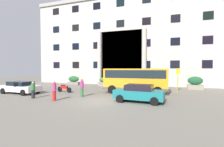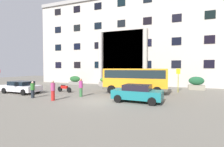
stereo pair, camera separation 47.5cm
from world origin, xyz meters
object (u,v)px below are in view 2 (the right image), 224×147
(hedge_planter_entrance_left, at_px, (149,83))
(parked_compact_extra, at_px, (137,93))
(hedge_planter_west, at_px, (75,80))
(pedestrian_child_trailing, at_px, (33,90))
(white_taxi_kerbside, at_px, (21,87))
(scooter_by_planter, at_px, (64,88))
(pedestrian_man_red_shirt, at_px, (53,90))
(pedestrian_man_crossing, at_px, (81,88))
(bus_stop_sign, at_px, (178,78))
(hedge_planter_entrance_right, at_px, (106,82))
(orange_minibus, at_px, (135,78))
(hedge_planter_far_east, at_px, (196,84))

(hedge_planter_entrance_left, bearing_deg, parked_compact_extra, -87.15)
(hedge_planter_west, height_order, parked_compact_extra, same)
(parked_compact_extra, xyz_separation_m, pedestrian_child_trailing, (-9.34, -1.68, 0.03))
(white_taxi_kerbside, xyz_separation_m, scooter_by_planter, (3.87, 2.31, -0.22))
(pedestrian_man_red_shirt, distance_m, pedestrian_man_crossing, 2.74)
(hedge_planter_west, distance_m, pedestrian_child_trailing, 12.00)
(bus_stop_sign, xyz_separation_m, pedestrian_man_red_shirt, (-9.99, -8.80, -0.79))
(white_taxi_kerbside, relative_size, pedestrian_man_red_shirt, 2.64)
(hedge_planter_west, bearing_deg, bus_stop_sign, -11.15)
(hedge_planter_entrance_right, bearing_deg, scooter_by_planter, -106.62)
(orange_minibus, bearing_deg, white_taxi_kerbside, -162.24)
(hedge_planter_entrance_right, height_order, parked_compact_extra, parked_compact_extra)
(bus_stop_sign, xyz_separation_m, scooter_by_planter, (-12.13, -4.46, -1.19))
(parked_compact_extra, relative_size, pedestrian_child_trailing, 2.65)
(orange_minibus, height_order, pedestrian_man_crossing, orange_minibus)
(parked_compact_extra, xyz_separation_m, pedestrian_man_red_shirt, (-6.78, -1.98, 0.13))
(pedestrian_man_crossing, bearing_deg, hedge_planter_entrance_left, 25.60)
(parked_compact_extra, bearing_deg, hedge_planter_entrance_right, 128.92)
(hedge_planter_west, xyz_separation_m, pedestrian_child_trailing, (3.11, -11.59, 0.08))
(orange_minibus, distance_m, pedestrian_man_crossing, 6.07)
(hedge_planter_entrance_left, bearing_deg, bus_stop_sign, -37.45)
(orange_minibus, distance_m, bus_stop_sign, 4.93)
(parked_compact_extra, distance_m, pedestrian_man_crossing, 5.58)
(hedge_planter_entrance_right, height_order, hedge_planter_west, hedge_planter_west)
(orange_minibus, distance_m, parked_compact_extra, 4.87)
(bus_stop_sign, xyz_separation_m, pedestrian_man_crossing, (-8.77, -6.35, -0.78))
(scooter_by_planter, bearing_deg, hedge_planter_far_east, 36.72)
(white_taxi_kerbside, bearing_deg, hedge_planter_far_east, 31.21)
(bus_stop_sign, height_order, hedge_planter_entrance_right, bus_stop_sign)
(scooter_by_planter, bearing_deg, hedge_planter_entrance_right, 83.01)
(parked_compact_extra, height_order, pedestrian_child_trailing, pedestrian_child_trailing)
(orange_minibus, height_order, white_taxi_kerbside, orange_minibus)
(bus_stop_sign, distance_m, hedge_planter_far_east, 3.68)
(orange_minibus, bearing_deg, pedestrian_man_crossing, -140.11)
(hedge_planter_west, distance_m, hedge_planter_entrance_left, 11.98)
(hedge_planter_entrance_right, height_order, hedge_planter_far_east, hedge_planter_far_east)
(hedge_planter_west, bearing_deg, scooter_by_planter, -64.91)
(orange_minibus, xyz_separation_m, parked_compact_extra, (1.21, -4.63, -0.87))
(hedge_planter_entrance_left, bearing_deg, white_taxi_kerbside, -142.06)
(pedestrian_man_crossing, bearing_deg, parked_compact_extra, -40.27)
(hedge_planter_entrance_right, bearing_deg, hedge_planter_west, 175.36)
(scooter_by_planter, distance_m, pedestrian_man_red_shirt, 4.86)
(hedge_planter_entrance_right, relative_size, scooter_by_planter, 0.93)
(hedge_planter_entrance_left, height_order, pedestrian_man_crossing, pedestrian_man_crossing)
(pedestrian_child_trailing, bearing_deg, bus_stop_sign, 158.18)
(hedge_planter_entrance_right, distance_m, pedestrian_child_trailing, 11.42)
(pedestrian_child_trailing, height_order, pedestrian_man_crossing, pedestrian_man_crossing)
(orange_minibus, bearing_deg, hedge_planter_entrance_right, 135.49)
(white_taxi_kerbside, xyz_separation_m, pedestrian_man_crossing, (7.23, 0.42, 0.18))
(parked_compact_extra, bearing_deg, hedge_planter_west, 144.65)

